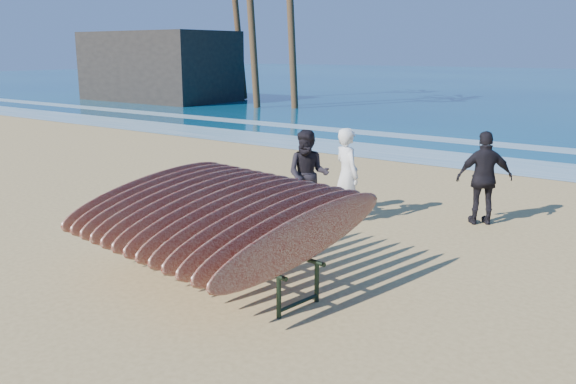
% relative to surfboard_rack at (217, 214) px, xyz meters
% --- Properties ---
extents(ground, '(120.00, 120.00, 0.00)m').
position_rel_surfboard_rack_xyz_m(ground, '(0.16, 0.56, -0.89)').
color(ground, tan).
rests_on(ground, ground).
extents(foam_near, '(160.00, 160.00, 0.00)m').
position_rel_surfboard_rack_xyz_m(foam_near, '(0.16, 10.56, -0.88)').
color(foam_near, white).
rests_on(foam_near, ground).
extents(foam_far, '(160.00, 160.00, 0.00)m').
position_rel_surfboard_rack_xyz_m(foam_far, '(0.16, 14.06, -0.88)').
color(foam_far, white).
rests_on(foam_far, ground).
extents(surfboard_rack, '(3.54, 3.31, 1.41)m').
position_rel_surfboard_rack_xyz_m(surfboard_rack, '(0.00, 0.00, 0.00)').
color(surfboard_rack, black).
rests_on(surfboard_rack, ground).
extents(person_white, '(0.73, 0.65, 1.67)m').
position_rel_surfboard_rack_xyz_m(person_white, '(-0.07, 3.43, -0.05)').
color(person_white, white).
rests_on(person_white, ground).
extents(person_dark_a, '(0.97, 0.89, 1.61)m').
position_rel_surfboard_rack_xyz_m(person_dark_a, '(-0.72, 3.16, -0.08)').
color(person_dark_a, black).
rests_on(person_dark_a, ground).
extents(person_dark_b, '(1.02, 0.88, 1.64)m').
position_rel_surfboard_rack_xyz_m(person_dark_b, '(1.94, 4.69, -0.07)').
color(person_dark_b, black).
rests_on(person_dark_b, ground).
extents(building, '(9.07, 5.04, 4.03)m').
position_rel_surfboard_rack_xyz_m(building, '(-23.03, 19.73, 1.13)').
color(building, '#2D2823').
rests_on(building, ground).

